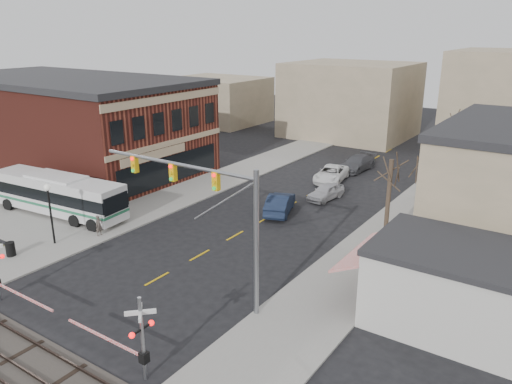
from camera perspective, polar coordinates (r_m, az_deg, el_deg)
ground at (r=30.13m, az=-13.98°, el=-11.11°), size 160.00×160.00×0.00m
sidewalk_west at (r=49.61m, az=-4.39°, el=1.29°), size 5.00×60.00×0.12m
sidewalk_east at (r=41.17m, az=16.89°, el=-3.10°), size 5.00×60.00×0.12m
plaza_west at (r=49.73m, az=-26.97°, el=-0.68°), size 20.00×10.00×0.11m
brick_building at (r=58.39m, az=-20.76°, el=7.54°), size 30.40×15.40×9.60m
awning_shop at (r=27.35m, az=21.81°, el=-9.99°), size 9.74×6.20×4.30m
tree_east_a at (r=32.53m, az=14.76°, el=-2.15°), size 0.28×0.28×6.75m
tree_east_b at (r=37.97m, az=18.25°, el=0.11°), size 0.28×0.28×6.30m
tree_east_c at (r=45.31m, az=21.45°, el=3.22°), size 0.28×0.28×7.20m
transit_bus at (r=43.04m, az=-21.67°, el=-0.22°), size 12.64×3.91×3.20m
traffic_signal_mast at (r=26.37m, az=-5.20°, el=-1.14°), size 10.69×0.30×8.00m
rr_crossing_east at (r=22.75m, az=-13.60°, el=-15.76°), size 5.60×1.36×4.00m
street_lamp at (r=36.88m, az=-22.57°, el=-1.01°), size 0.44×0.44×4.33m
trash_bin at (r=36.92m, az=-26.26°, el=-5.87°), size 0.60×0.60×0.95m
car_a at (r=44.55m, az=7.99°, el=0.04°), size 2.21×4.30×1.40m
car_b at (r=40.89m, az=2.74°, el=-1.28°), size 3.42×5.35×1.67m
car_c at (r=49.85m, az=8.60°, el=2.06°), size 3.42×5.83×1.52m
car_d at (r=54.24m, az=11.48°, el=3.25°), size 2.62×5.58×1.57m
pedestrian_near at (r=37.91m, az=-17.52°, el=-3.68°), size 0.37×0.56×1.54m
pedestrian_far at (r=41.98m, az=-16.47°, el=-1.36°), size 0.92×0.99×1.64m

